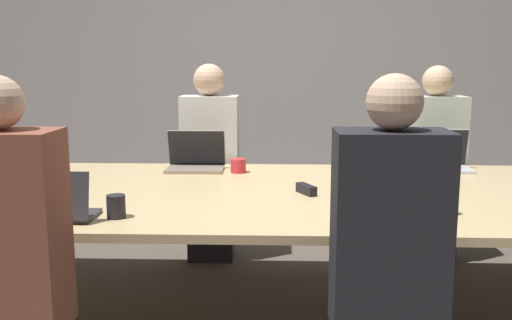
# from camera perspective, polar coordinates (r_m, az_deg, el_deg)

# --- Properties ---
(ground_plane) EXTENTS (24.00, 24.00, 0.00)m
(ground_plane) POSITION_cam_1_polar(r_m,az_deg,el_deg) (3.31, 2.05, -15.58)
(ground_plane) COLOR brown
(curtain_wall) EXTENTS (12.00, 0.06, 2.80)m
(curtain_wall) POSITION_cam_1_polar(r_m,az_deg,el_deg) (5.53, 2.12, 9.58)
(curtain_wall) COLOR #BCB7B2
(curtain_wall) RESTS_ON ground_plane
(conference_table) EXTENTS (4.16, 1.61, 0.73)m
(conference_table) POSITION_cam_1_polar(r_m,az_deg,el_deg) (3.08, 2.13, -3.87)
(conference_table) COLOR #D6B77F
(conference_table) RESTS_ON ground_plane
(laptop_far_right) EXTENTS (0.32, 0.25, 0.26)m
(laptop_far_right) POSITION_cam_1_polar(r_m,az_deg,el_deg) (3.85, 18.27, 0.17)
(laptop_far_right) COLOR silver
(laptop_far_right) RESTS_ON conference_table
(person_far_right) EXTENTS (0.40, 0.24, 1.40)m
(person_far_right) POSITION_cam_1_polar(r_m,az_deg,el_deg) (4.23, 17.30, -0.76)
(person_far_right) COLOR #2D2D38
(person_far_right) RESTS_ON ground_plane
(laptop_far_midleft) EXTENTS (0.37, 0.25, 0.25)m
(laptop_far_midleft) POSITION_cam_1_polar(r_m,az_deg,el_deg) (3.68, -6.04, 0.16)
(laptop_far_midleft) COLOR gray
(laptop_far_midleft) RESTS_ON conference_table
(person_far_midleft) EXTENTS (0.40, 0.24, 1.41)m
(person_far_midleft) POSITION_cam_1_polar(r_m,az_deg,el_deg) (4.08, -4.59, -0.59)
(person_far_midleft) COLOR #2D2D38
(person_far_midleft) RESTS_ON ground_plane
(cup_far_midleft) EXTENTS (0.10, 0.10, 0.09)m
(cup_far_midleft) POSITION_cam_1_polar(r_m,az_deg,el_deg) (3.56, -1.79, -0.57)
(cup_far_midleft) COLOR red
(cup_far_midleft) RESTS_ON conference_table
(laptop_near_left) EXTENTS (0.35, 0.22, 0.22)m
(laptop_near_left) POSITION_cam_1_polar(r_m,az_deg,el_deg) (2.64, -19.62, -4.34)
(laptop_near_left) COLOR #333338
(laptop_near_left) RESTS_ON conference_table
(person_near_left) EXTENTS (0.40, 0.24, 1.38)m
(person_near_left) POSITION_cam_1_polar(r_m,az_deg,el_deg) (2.29, -23.44, -10.31)
(person_near_left) COLOR #2D2D38
(person_near_left) RESTS_ON ground_plane
(cup_near_left) EXTENTS (0.08, 0.08, 0.10)m
(cup_near_left) POSITION_cam_1_polar(r_m,az_deg,el_deg) (2.61, -13.82, -4.53)
(cup_near_left) COLOR #232328
(cup_near_left) RESTS_ON conference_table
(bottle_near_left) EXTENTS (0.07, 0.07, 0.25)m
(bottle_near_left) POSITION_cam_1_polar(r_m,az_deg,el_deg) (2.83, -24.07, -2.84)
(bottle_near_left) COLOR #ADD1E0
(bottle_near_left) RESTS_ON conference_table
(laptop_near_midright) EXTENTS (0.36, 0.24, 0.25)m
(laptop_near_midright) POSITION_cam_1_polar(r_m,az_deg,el_deg) (2.49, 13.15, -4.71)
(laptop_near_midright) COLOR #333338
(laptop_near_midright) RESTS_ON conference_table
(person_near_midright) EXTENTS (0.40, 0.24, 1.38)m
(person_near_midright) POSITION_cam_1_polar(r_m,az_deg,el_deg) (2.15, 13.01, -10.94)
(person_near_midright) COLOR #2D2D38
(person_near_midright) RESTS_ON ground_plane
(bottle_near_midright) EXTENTS (0.06, 0.06, 0.21)m
(bottle_near_midright) POSITION_cam_1_polar(r_m,az_deg,el_deg) (2.70, 18.46, -3.39)
(bottle_near_midright) COLOR green
(bottle_near_midright) RESTS_ON conference_table
(stapler) EXTENTS (0.11, 0.15, 0.05)m
(stapler) POSITION_cam_1_polar(r_m,az_deg,el_deg) (3.00, 5.05, -2.94)
(stapler) COLOR black
(stapler) RESTS_ON conference_table
(notebook) EXTENTS (0.19, 0.16, 0.02)m
(notebook) POSITION_cam_1_polar(r_m,az_deg,el_deg) (3.16, 11.43, -2.73)
(notebook) COLOR #232328
(notebook) RESTS_ON conference_table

